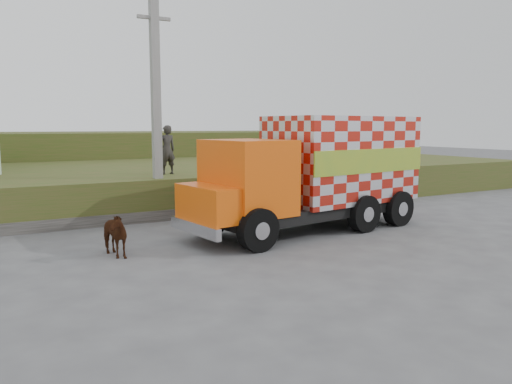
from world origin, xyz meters
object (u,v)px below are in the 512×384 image
pedestrian (167,150)px  cargo_truck (317,172)px  utility_pole (156,107)px  cow (111,234)px

pedestrian → cargo_truck: bearing=111.5°
utility_pole → cow: utility_pole is taller
cargo_truck → cow: 6.93m
pedestrian → cow: bearing=51.6°
cow → pedestrian: 7.28m
cargo_truck → pedestrian: (-3.19, 5.74, 0.55)m
cargo_truck → cow: size_ratio=6.11×
cargo_truck → cow: (-6.79, -0.30, -1.32)m
utility_pole → cow: (-2.78, -4.69, -3.48)m
utility_pole → cargo_truck: utility_pole is taller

